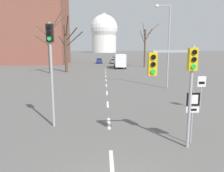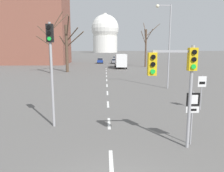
{
  "view_description": "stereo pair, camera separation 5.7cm",
  "coord_description": "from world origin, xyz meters",
  "px_view_note": "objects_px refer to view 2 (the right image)",
  "views": [
    {
      "loc": [
        -0.27,
        -5.37,
        4.4
      ],
      "look_at": [
        0.15,
        6.22,
        2.4
      ],
      "focal_mm": 35.0,
      "sensor_mm": 36.0,
      "label": 1
    },
    {
      "loc": [
        -0.22,
        -5.38,
        4.4
      ],
      "look_at": [
        0.15,
        6.22,
        2.4
      ],
      "focal_mm": 35.0,
      "sensor_mm": 36.0,
      "label": 2
    }
  ],
  "objects_px": {
    "sedan_near_left": "(100,61)",
    "sedan_mid_centre": "(115,58)",
    "traffic_signal_near_right": "(177,72)",
    "delivery_truck": "(121,61)",
    "route_sign_post": "(192,109)",
    "street_lamp_right": "(167,39)",
    "sedan_near_right": "(114,61)",
    "traffic_signal_near_left": "(51,56)",
    "speed_limit_sign": "(202,87)"
  },
  "relations": [
    {
      "from": "delivery_truck",
      "to": "sedan_mid_centre",
      "type": "bearing_deg",
      "value": 89.54
    },
    {
      "from": "sedan_mid_centre",
      "to": "delivery_truck",
      "type": "bearing_deg",
      "value": -90.46
    },
    {
      "from": "traffic_signal_near_left",
      "to": "sedan_near_left",
      "type": "xyz_separation_m",
      "value": [
        1.47,
        54.38,
        -3.19
      ]
    },
    {
      "from": "sedan_near_left",
      "to": "sedan_mid_centre",
      "type": "height_order",
      "value": "sedan_mid_centre"
    },
    {
      "from": "traffic_signal_near_right",
      "to": "street_lamp_right",
      "type": "bearing_deg",
      "value": 76.1
    },
    {
      "from": "sedan_near_left",
      "to": "sedan_mid_centre",
      "type": "relative_size",
      "value": 0.99
    },
    {
      "from": "street_lamp_right",
      "to": "sedan_near_right",
      "type": "bearing_deg",
      "value": 95.34
    },
    {
      "from": "speed_limit_sign",
      "to": "street_lamp_right",
      "type": "xyz_separation_m",
      "value": [
        -0.21,
        8.65,
        3.69
      ]
    },
    {
      "from": "route_sign_post",
      "to": "speed_limit_sign",
      "type": "xyz_separation_m",
      "value": [
        2.97,
        5.72,
        -0.01
      ]
    },
    {
      "from": "street_lamp_right",
      "to": "sedan_near_right",
      "type": "height_order",
      "value": "street_lamp_right"
    },
    {
      "from": "traffic_signal_near_right",
      "to": "street_lamp_right",
      "type": "height_order",
      "value": "street_lamp_right"
    },
    {
      "from": "delivery_truck",
      "to": "sedan_near_left",
      "type": "bearing_deg",
      "value": 106.56
    },
    {
      "from": "street_lamp_right",
      "to": "sedan_mid_centre",
      "type": "relative_size",
      "value": 2.09
    },
    {
      "from": "sedan_mid_centre",
      "to": "street_lamp_right",
      "type": "bearing_deg",
      "value": -87.01
    },
    {
      "from": "traffic_signal_near_right",
      "to": "delivery_truck",
      "type": "bearing_deg",
      "value": 89.35
    },
    {
      "from": "speed_limit_sign",
      "to": "sedan_mid_centre",
      "type": "relative_size",
      "value": 0.58
    },
    {
      "from": "route_sign_post",
      "to": "street_lamp_right",
      "type": "distance_m",
      "value": 15.09
    },
    {
      "from": "route_sign_post",
      "to": "sedan_mid_centre",
      "type": "relative_size",
      "value": 0.58
    },
    {
      "from": "traffic_signal_near_right",
      "to": "speed_limit_sign",
      "type": "distance_m",
      "value": 7.34
    },
    {
      "from": "sedan_near_right",
      "to": "delivery_truck",
      "type": "height_order",
      "value": "delivery_truck"
    },
    {
      "from": "sedan_near_right",
      "to": "delivery_truck",
      "type": "bearing_deg",
      "value": -87.39
    },
    {
      "from": "traffic_signal_near_left",
      "to": "street_lamp_right",
      "type": "relative_size",
      "value": 0.65
    },
    {
      "from": "street_lamp_right",
      "to": "delivery_truck",
      "type": "distance_m",
      "value": 26.27
    },
    {
      "from": "speed_limit_sign",
      "to": "sedan_mid_centre",
      "type": "bearing_deg",
      "value": 92.78
    },
    {
      "from": "sedan_near_right",
      "to": "street_lamp_right",
      "type": "bearing_deg",
      "value": -84.66
    },
    {
      "from": "traffic_signal_near_right",
      "to": "route_sign_post",
      "type": "bearing_deg",
      "value": 18.61
    },
    {
      "from": "sedan_near_left",
      "to": "sedan_near_right",
      "type": "bearing_deg",
      "value": -14.03
    },
    {
      "from": "route_sign_post",
      "to": "delivery_truck",
      "type": "xyz_separation_m",
      "value": [
        -0.41,
        40.19,
        -0.0
      ]
    },
    {
      "from": "traffic_signal_near_right",
      "to": "speed_limit_sign",
      "type": "bearing_deg",
      "value": 57.47
    },
    {
      "from": "sedan_mid_centre",
      "to": "route_sign_post",
      "type": "bearing_deg",
      "value": -89.86
    },
    {
      "from": "traffic_signal_near_right",
      "to": "sedan_mid_centre",
      "type": "bearing_deg",
      "value": 89.43
    },
    {
      "from": "route_sign_post",
      "to": "sedan_near_left",
      "type": "distance_m",
      "value": 57.28
    },
    {
      "from": "sedan_near_left",
      "to": "traffic_signal_near_right",
      "type": "bearing_deg",
      "value": -85.46
    },
    {
      "from": "traffic_signal_near_right",
      "to": "traffic_signal_near_left",
      "type": "bearing_deg",
      "value": 154.04
    },
    {
      "from": "speed_limit_sign",
      "to": "sedan_near_left",
      "type": "bearing_deg",
      "value": 99.28
    },
    {
      "from": "traffic_signal_near_right",
      "to": "sedan_near_left",
      "type": "xyz_separation_m",
      "value": [
        -4.55,
        57.31,
        -2.62
      ]
    },
    {
      "from": "traffic_signal_near_right",
      "to": "delivery_truck",
      "type": "height_order",
      "value": "traffic_signal_near_right"
    },
    {
      "from": "route_sign_post",
      "to": "street_lamp_right",
      "type": "bearing_deg",
      "value": 79.13
    },
    {
      "from": "traffic_signal_near_right",
      "to": "traffic_signal_near_left",
      "type": "relative_size",
      "value": 0.78
    },
    {
      "from": "traffic_signal_near_right",
      "to": "delivery_truck",
      "type": "xyz_separation_m",
      "value": [
        0.46,
        40.48,
        -1.73
      ]
    },
    {
      "from": "route_sign_post",
      "to": "sedan_near_left",
      "type": "height_order",
      "value": "route_sign_post"
    },
    {
      "from": "sedan_near_right",
      "to": "delivery_truck",
      "type": "relative_size",
      "value": 0.56
    },
    {
      "from": "traffic_signal_near_right",
      "to": "traffic_signal_near_left",
      "type": "height_order",
      "value": "traffic_signal_near_left"
    },
    {
      "from": "traffic_signal_near_left",
      "to": "sedan_near_right",
      "type": "relative_size",
      "value": 1.43
    },
    {
      "from": "traffic_signal_near_left",
      "to": "sedan_near_right",
      "type": "height_order",
      "value": "traffic_signal_near_left"
    },
    {
      "from": "route_sign_post",
      "to": "delivery_truck",
      "type": "distance_m",
      "value": 40.19
    },
    {
      "from": "street_lamp_right",
      "to": "delivery_truck",
      "type": "height_order",
      "value": "street_lamp_right"
    },
    {
      "from": "speed_limit_sign",
      "to": "sedan_near_right",
      "type": "relative_size",
      "value": 0.62
    },
    {
      "from": "route_sign_post",
      "to": "sedan_mid_centre",
      "type": "distance_m",
      "value": 70.35
    },
    {
      "from": "traffic_signal_near_left",
      "to": "street_lamp_right",
      "type": "xyz_separation_m",
      "value": [
        9.65,
        11.73,
        1.39
      ]
    }
  ]
}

